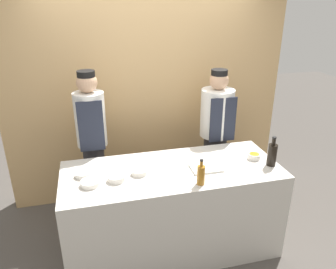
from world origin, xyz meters
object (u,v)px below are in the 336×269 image
at_px(sauce_bowl_purple, 83,174).
at_px(bottle_amber, 201,175).
at_px(sauce_bowl_red, 90,183).
at_px(sauce_bowl_white, 116,178).
at_px(cutting_board, 206,168).
at_px(chef_right, 216,135).
at_px(sauce_bowl_orange, 254,156).
at_px(bottle_soy, 272,154).
at_px(sauce_bowl_yellow, 139,172).
at_px(chef_left, 93,143).

distance_m(sauce_bowl_purple, bottle_amber, 1.04).
bearing_deg(sauce_bowl_red, bottle_amber, -12.64).
distance_m(sauce_bowl_white, sauce_bowl_red, 0.22).
relative_size(cutting_board, chef_right, 0.17).
distance_m(sauce_bowl_orange, chef_right, 0.67).
height_order(cutting_board, bottle_soy, bottle_soy).
distance_m(sauce_bowl_orange, cutting_board, 0.53).
bearing_deg(sauce_bowl_yellow, sauce_bowl_purple, 170.45).
relative_size(sauce_bowl_white, cutting_board, 0.52).
distance_m(cutting_board, bottle_soy, 0.63).
distance_m(bottle_amber, chef_right, 1.11).
relative_size(sauce_bowl_red, bottle_amber, 0.69).
xyz_separation_m(cutting_board, chef_right, (0.39, 0.73, -0.02)).
height_order(sauce_bowl_yellow, sauce_bowl_red, sauce_bowl_yellow).
bearing_deg(sauce_bowl_yellow, bottle_soy, -5.99).
height_order(sauce_bowl_white, sauce_bowl_purple, sauce_bowl_white).
bearing_deg(cutting_board, bottle_amber, -119.95).
xyz_separation_m(sauce_bowl_yellow, chef_right, (1.00, 0.68, -0.03)).
distance_m(cutting_board, chef_left, 1.24).
relative_size(sauce_bowl_yellow, bottle_amber, 0.58).
relative_size(sauce_bowl_white, chef_right, 0.09).
bearing_deg(sauce_bowl_purple, chef_left, 79.72).
bearing_deg(bottle_soy, chef_left, 153.32).
height_order(sauce_bowl_orange, sauce_bowl_red, sauce_bowl_orange).
xyz_separation_m(sauce_bowl_yellow, sauce_bowl_purple, (-0.49, 0.08, -0.00)).
bearing_deg(chef_left, sauce_bowl_orange, -23.29).
bearing_deg(sauce_bowl_orange, sauce_bowl_white, -176.29).
height_order(sauce_bowl_orange, chef_left, chef_left).
relative_size(cutting_board, bottle_soy, 0.97).
height_order(sauce_bowl_purple, chef_right, chef_right).
xyz_separation_m(sauce_bowl_orange, bottle_amber, (-0.66, -0.32, 0.06)).
height_order(sauce_bowl_yellow, sauce_bowl_white, sauce_bowl_white).
distance_m(sauce_bowl_orange, bottle_amber, 0.74).
height_order(bottle_amber, bottle_soy, bottle_soy).
bearing_deg(chef_right, sauce_bowl_orange, -78.10).
bearing_deg(bottle_soy, sauce_bowl_red, 178.46).
bearing_deg(sauce_bowl_red, chef_right, 28.09).
distance_m(sauce_bowl_red, sauce_bowl_purple, 0.18).
relative_size(sauce_bowl_yellow, chef_right, 0.08).
xyz_separation_m(sauce_bowl_purple, cutting_board, (1.11, -0.13, -0.01)).
xyz_separation_m(sauce_bowl_purple, bottle_amber, (0.97, -0.37, 0.07)).
relative_size(sauce_bowl_yellow, sauce_bowl_purple, 1.00).
relative_size(sauce_bowl_yellow, sauce_bowl_white, 0.92).
height_order(sauce_bowl_orange, sauce_bowl_purple, sauce_bowl_orange).
bearing_deg(sauce_bowl_white, sauce_bowl_orange, 3.71).
relative_size(sauce_bowl_orange, sauce_bowl_purple, 0.87).
bearing_deg(sauce_bowl_red, sauce_bowl_orange, 4.06).
bearing_deg(bottle_soy, cutting_board, 172.59).
height_order(cutting_board, chef_right, chef_right).
bearing_deg(sauce_bowl_orange, bottle_soy, -59.34).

